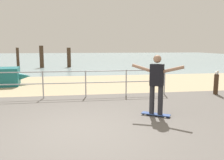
{
  "coord_description": "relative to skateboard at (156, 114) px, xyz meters",
  "views": [
    {
      "loc": [
        -0.02,
        -5.18,
        1.98
      ],
      "look_at": [
        1.07,
        2.0,
        0.9
      ],
      "focal_mm": 36.98,
      "sensor_mm": 36.0,
      "label": 1
    }
  ],
  "objects": [
    {
      "name": "ground_plane",
      "position": [
        -2.15,
        -1.85,
        -0.07
      ],
      "size": [
        24.0,
        10.0,
        0.04
      ],
      "primitive_type": "cube",
      "color": "#605B56",
      "rests_on": "ground"
    },
    {
      "name": "skateboarder",
      "position": [
        -0.0,
        -0.0,
        0.95
      ],
      "size": [
        1.26,
        0.87,
        1.65
      ],
      "color": "#26262B",
      "rests_on": "skateboard"
    },
    {
      "name": "seagull",
      "position": [
        3.41,
        2.46,
        0.84
      ],
      "size": [
        0.26,
        0.47,
        0.18
      ],
      "color": "white",
      "rests_on": "bollard_short"
    },
    {
      "name": "groyne_post_1",
      "position": [
        -7.72,
        17.04,
        0.84
      ],
      "size": [
        0.27,
        0.27,
        1.81
      ],
      "primitive_type": "cylinder",
      "color": "#422D1E",
      "rests_on": "ground"
    },
    {
      "name": "groyne_post_3",
      "position": [
        -2.89,
        15.85,
        0.84
      ],
      "size": [
        0.36,
        0.36,
        1.82
      ],
      "primitive_type": "cylinder",
      "color": "#422D1E",
      "rests_on": "ground"
    },
    {
      "name": "bollard_short",
      "position": [
        3.41,
        2.47,
        0.35
      ],
      "size": [
        0.18,
        0.18,
        0.84
      ],
      "primitive_type": "cylinder",
      "color": "#422D1E",
      "rests_on": "ground"
    },
    {
      "name": "skateboard",
      "position": [
        0.0,
        0.0,
        0.0
      ],
      "size": [
        0.78,
        0.61,
        0.08
      ],
      "color": "#334C8C",
      "rests_on": "ground"
    },
    {
      "name": "groyne_post_2",
      "position": [
        -5.3,
        15.53,
        0.93
      ],
      "size": [
        0.36,
        0.36,
        2.0
      ],
      "primitive_type": "cylinder",
      "color": "#422D1E",
      "rests_on": "ground"
    },
    {
      "name": "sea_surface",
      "position": [
        -2.15,
        34.15,
        -0.07
      ],
      "size": [
        72.0,
        50.0,
        0.04
      ],
      "primitive_type": "cube",
      "color": "#849EA3",
      "rests_on": "ground"
    },
    {
      "name": "railing_fence",
      "position": [
        -4.23,
        2.75,
        0.63
      ],
      "size": [
        11.16,
        0.05,
        1.05
      ],
      "color": "#9EA0A5",
      "rests_on": "ground"
    },
    {
      "name": "beach_strip",
      "position": [
        -2.15,
        6.15,
        -0.07
      ],
      "size": [
        24.0,
        6.0,
        0.04
      ],
      "primitive_type": "cube",
      "color": "tan",
      "rests_on": "ground"
    }
  ]
}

